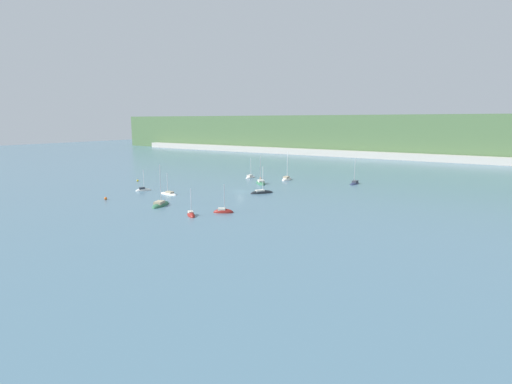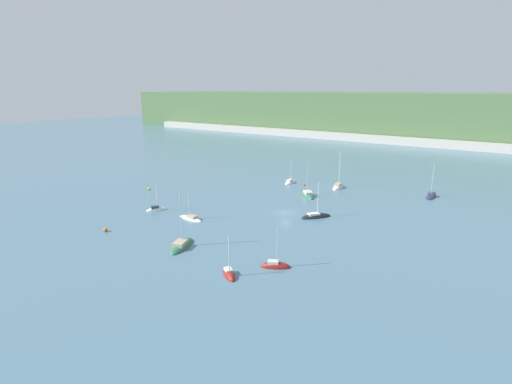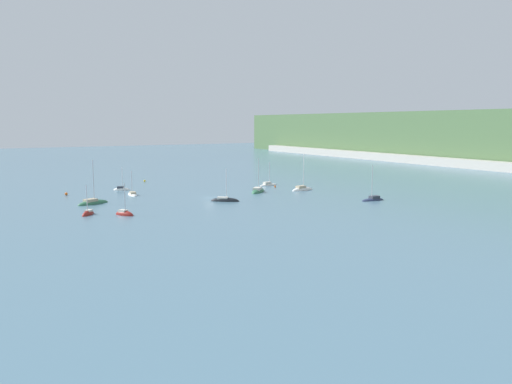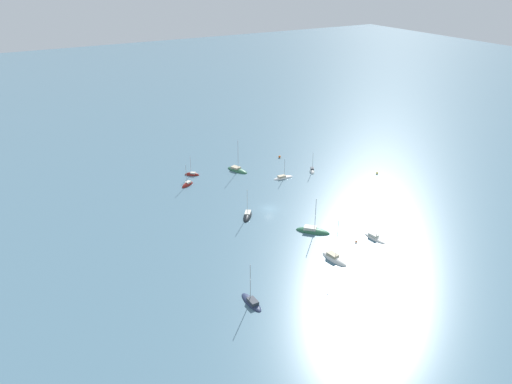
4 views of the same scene
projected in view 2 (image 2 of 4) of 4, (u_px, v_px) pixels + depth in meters
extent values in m
plane|color=slate|center=(285.00, 213.00, 89.62)|extent=(600.00, 600.00, 0.00)
cube|color=#4C6B42|center=(445.00, 115.00, 224.25)|extent=(416.69, 83.85, 24.29)
cube|color=#B7B2A8|center=(424.00, 143.00, 190.90)|extent=(354.19, 6.00, 3.63)
ellipsoid|color=white|center=(157.00, 210.00, 91.41)|extent=(3.62, 4.75, 1.64)
cube|color=#333842|center=(155.00, 207.00, 91.06)|extent=(1.71, 1.96, 0.68)
cylinder|color=silver|center=(157.00, 196.00, 90.63)|extent=(0.14, 0.14, 5.96)
ellipsoid|color=maroon|center=(275.00, 267.00, 62.42)|extent=(4.92, 3.77, 1.91)
cube|color=beige|center=(273.00, 262.00, 62.25)|extent=(2.05, 1.85, 0.57)
cylinder|color=#B2B2B7|center=(277.00, 246.00, 61.50)|extent=(0.14, 0.14, 6.08)
ellipsoid|color=#232D4C|center=(431.00, 197.00, 102.41)|extent=(2.20, 6.87, 1.11)
cube|color=#333842|center=(432.00, 194.00, 102.67)|extent=(1.50, 2.49, 0.78)
cylinder|color=#B2B2B7|center=(433.00, 180.00, 101.00)|extent=(0.14, 0.14, 8.34)
ellipsoid|color=white|center=(338.00, 188.00, 112.21)|extent=(3.22, 7.47, 1.88)
cube|color=tan|center=(338.00, 185.00, 111.48)|extent=(1.93, 2.79, 0.80)
cylinder|color=silver|center=(340.00, 169.00, 111.16)|extent=(0.14, 0.14, 9.68)
ellipsoid|color=#2D6647|center=(307.00, 196.00, 103.94)|extent=(7.74, 7.90, 2.00)
cube|color=beige|center=(308.00, 193.00, 103.06)|extent=(3.43, 3.47, 0.79)
cylinder|color=#B2B2B7|center=(307.00, 177.00, 103.12)|extent=(0.14, 0.14, 8.61)
ellipsoid|color=white|center=(290.00, 183.00, 118.09)|extent=(2.63, 6.56, 1.11)
cube|color=beige|center=(290.00, 181.00, 117.48)|extent=(1.59, 2.44, 0.79)
cylinder|color=silver|center=(291.00, 170.00, 117.43)|extent=(0.14, 0.14, 6.77)
ellipsoid|color=maroon|center=(229.00, 276.00, 59.66)|extent=(4.56, 3.89, 1.80)
cube|color=beige|center=(228.00, 270.00, 59.80)|extent=(1.94, 1.81, 0.49)
cylinder|color=silver|center=(229.00, 256.00, 58.60)|extent=(0.14, 0.14, 5.68)
ellipsoid|color=black|center=(316.00, 217.00, 86.40)|extent=(5.81, 6.76, 1.87)
cube|color=silver|center=(314.00, 214.00, 86.04)|extent=(2.63, 2.84, 0.51)
cylinder|color=silver|center=(318.00, 199.00, 85.43)|extent=(0.14, 0.14, 7.42)
ellipsoid|color=#2D6647|center=(182.00, 247.00, 70.48)|extent=(5.33, 8.28, 1.85)
cube|color=tan|center=(180.00, 243.00, 69.67)|extent=(2.77, 3.31, 0.73)
cylinder|color=#B2B2B7|center=(181.00, 217.00, 69.48)|extent=(0.14, 0.14, 9.77)
ellipsoid|color=white|center=(191.00, 219.00, 85.35)|extent=(6.69, 2.39, 1.24)
cube|color=tan|center=(192.00, 217.00, 84.87)|extent=(2.46, 1.50, 0.60)
cylinder|color=silver|center=(189.00, 204.00, 84.71)|extent=(0.14, 0.14, 5.96)
sphere|color=orange|center=(304.00, 185.00, 114.51)|extent=(0.55, 0.55, 0.55)
sphere|color=orange|center=(106.00, 230.00, 77.80)|extent=(0.78, 0.78, 0.78)
sphere|color=yellow|center=(149.00, 189.00, 109.71)|extent=(0.66, 0.66, 0.66)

